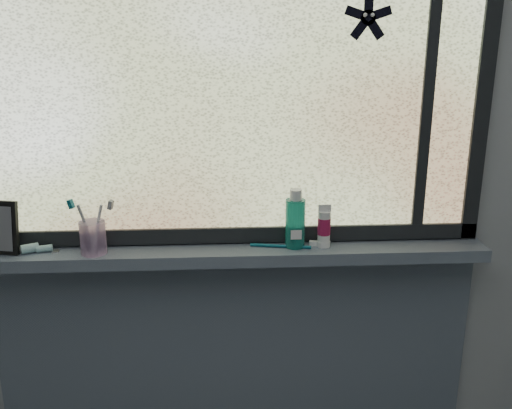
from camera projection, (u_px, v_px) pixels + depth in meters
The scene contains 13 objects.
wall_back at pixel (233, 172), 1.82m from camera, with size 3.00×0.01×2.50m, color #9EA3A8.
windowsill at pixel (235, 254), 1.82m from camera, with size 1.62×0.14×0.04m, color slate.
sill_apron at pixel (236, 381), 2.03m from camera, with size 1.62×0.02×0.98m, color slate.
window_pane at pixel (232, 84), 1.71m from camera, with size 1.50×0.01×1.00m, color silver.
frame_bottom at pixel (234, 234), 1.85m from camera, with size 1.60×0.03×0.05m, color black.
frame_right at pixel (484, 83), 1.75m from camera, with size 0.05×0.03×1.10m, color black.
frame_mullion at pixel (428, 83), 1.74m from camera, with size 0.04×0.03×1.00m, color black.
starfish_sticker at pixel (368, 18), 1.67m from camera, with size 0.15×0.02×0.15m, color black, non-canonical shape.
toothpaste_tube at pixel (35, 248), 1.77m from camera, with size 0.16×0.03×0.03m, color silver, non-canonical shape.
toothbrush_cup at pixel (93, 238), 1.76m from camera, with size 0.08×0.08×0.10m, color #BD99CA.
toothbrush_lying at pixel (281, 245), 1.82m from camera, with size 0.24×0.02×0.02m, color #0B5466, non-canonical shape.
mouthwash_bottle at pixel (295, 219), 1.80m from camera, with size 0.06×0.06×0.16m, color teal.
cream_tube at pixel (324, 224), 1.81m from camera, with size 0.04×0.04×0.10m, color silver.
Camera 1 is at (-0.03, -0.46, 1.69)m, focal length 40.00 mm.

